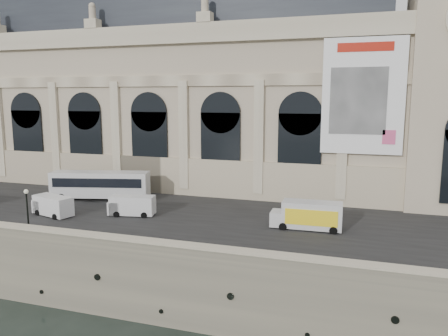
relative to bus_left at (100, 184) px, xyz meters
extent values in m
plane|color=black|center=(8.17, -16.16, -8.03)|extent=(260.00, 260.00, 0.00)
cube|color=gray|center=(8.17, 18.84, -5.03)|extent=(160.00, 70.00, 6.00)
cube|color=#2D2D2D|center=(8.17, -2.16, -2.00)|extent=(160.00, 24.00, 0.06)
cube|color=gray|center=(8.17, -15.56, -1.48)|extent=(160.00, 1.20, 1.10)
cube|color=beige|center=(8.17, -15.56, -0.88)|extent=(160.00, 1.40, 0.12)
cube|color=#BFB093|center=(2.17, 14.84, 8.97)|extent=(68.00, 18.00, 22.00)
cube|color=beige|center=(2.17, 5.69, 0.47)|extent=(68.60, 0.40, 5.00)
cube|color=beige|center=(2.17, 5.54, 18.77)|extent=(69.00, 0.80, 2.40)
cube|color=beige|center=(2.17, 5.69, 12.97)|extent=(68.00, 0.30, 1.40)
cube|color=#272D34|center=(2.17, 14.84, 22.97)|extent=(64.00, 15.00, 6.00)
cube|color=beige|center=(-20.83, 5.59, 5.97)|extent=(1.20, 0.50, 14.00)
cube|color=black|center=(-15.83, 5.66, 4.47)|extent=(5.20, 0.25, 9.00)
cylinder|color=black|center=(-15.83, 5.66, 8.97)|extent=(5.20, 0.25, 5.20)
cube|color=beige|center=(-10.83, 5.59, 5.97)|extent=(1.20, 0.50, 14.00)
cube|color=black|center=(-5.83, 5.66, 4.47)|extent=(5.20, 0.25, 9.00)
cylinder|color=black|center=(-5.83, 5.66, 8.97)|extent=(5.20, 0.25, 5.20)
cube|color=beige|center=(-0.83, 5.59, 5.97)|extent=(1.20, 0.50, 14.00)
cube|color=black|center=(4.17, 5.66, 4.47)|extent=(5.20, 0.25, 9.00)
cylinder|color=black|center=(4.17, 5.66, 8.97)|extent=(5.20, 0.25, 5.20)
cube|color=beige|center=(9.17, 5.59, 5.97)|extent=(1.20, 0.50, 14.00)
cube|color=black|center=(14.17, 5.66, 4.47)|extent=(5.20, 0.25, 9.00)
cylinder|color=black|center=(14.17, 5.66, 8.97)|extent=(5.20, 0.25, 5.20)
cube|color=beige|center=(19.17, 5.59, 5.97)|extent=(1.20, 0.50, 14.00)
cube|color=black|center=(24.17, 5.66, 4.47)|extent=(5.20, 0.25, 9.00)
cylinder|color=black|center=(24.17, 5.66, 8.97)|extent=(5.20, 0.25, 5.20)
cube|color=beige|center=(29.17, 5.59, 5.97)|extent=(1.20, 0.50, 14.00)
cube|color=white|center=(31.17, 5.39, 10.97)|extent=(9.00, 0.35, 13.00)
cube|color=#A9180B|center=(31.17, 5.19, 16.37)|extent=(6.00, 0.06, 1.00)
cube|color=gray|center=(30.67, 5.19, 10.47)|extent=(6.20, 0.06, 7.50)
cube|color=#D44A7D|center=(34.17, 5.19, 6.47)|extent=(1.40, 0.06, 1.60)
cube|color=silver|center=(0.01, 0.00, 0.01)|extent=(12.52, 5.47, 3.17)
cube|color=black|center=(-5.95, -1.50, 0.32)|extent=(0.65, 2.30, 1.23)
cube|color=black|center=(0.33, -1.27, 0.42)|extent=(10.92, 2.82, 1.12)
cube|color=black|center=(-0.31, 1.28, 0.42)|extent=(10.92, 2.82, 1.12)
cylinder|color=black|center=(-4.14, -2.36, -1.52)|extent=(1.07, 0.55, 1.02)
cylinder|color=black|center=(-4.76, 0.12, -1.52)|extent=(1.07, 0.55, 1.02)
cylinder|color=black|center=(4.79, -0.12, -1.52)|extent=(1.07, 0.55, 1.02)
cylinder|color=black|center=(4.16, 2.36, -1.52)|extent=(1.07, 0.55, 1.02)
cube|color=silver|center=(7.62, -5.37, -0.84)|extent=(5.06, 2.78, 2.04)
cube|color=silver|center=(5.75, -5.76, -1.15)|extent=(1.68, 2.09, 1.42)
cube|color=black|center=(5.26, -5.86, -0.66)|extent=(0.38, 1.58, 0.71)
cylinder|color=black|center=(6.31, -6.59, -1.70)|extent=(0.70, 0.35, 0.67)
cylinder|color=black|center=(5.94, -4.77, -1.70)|extent=(0.70, 0.35, 0.67)
cylinder|color=black|center=(9.31, -5.98, -1.70)|extent=(0.70, 0.35, 0.67)
cylinder|color=black|center=(8.94, -4.16, -1.70)|extent=(0.70, 0.35, 0.67)
cube|color=white|center=(-0.63, -8.14, -0.83)|extent=(5.14, 3.12, 2.05)
cube|color=white|center=(-2.48, -7.62, -1.14)|extent=(1.81, 2.17, 1.43)
cube|color=black|center=(-2.96, -7.48, -0.65)|extent=(0.50, 1.56, 0.71)
cylinder|color=black|center=(-2.37, -8.62, -1.69)|extent=(0.71, 0.40, 0.68)
cylinder|color=black|center=(-1.86, -6.82, -1.69)|extent=(0.71, 0.40, 0.68)
cylinder|color=black|center=(0.60, -9.47, -1.69)|extent=(0.71, 0.40, 0.68)
cylinder|color=black|center=(1.11, -7.67, -1.69)|extent=(0.71, 0.40, 0.68)
cube|color=silver|center=(27.00, -4.51, -0.54)|extent=(5.85, 2.41, 2.60)
cube|color=yellow|center=(27.04, -5.65, -0.54)|extent=(5.00, 0.23, 1.54)
cube|color=#A9180B|center=(27.04, -5.65, -0.54)|extent=(2.89, 0.14, 0.58)
cube|color=silver|center=(23.73, -4.62, -1.12)|extent=(1.61, 2.17, 1.44)
cylinder|color=black|center=(24.35, -5.71, -1.65)|extent=(0.78, 0.30, 0.77)
cylinder|color=black|center=(24.27, -3.50, -1.65)|extent=(0.78, 0.30, 0.77)
cylinder|color=black|center=(29.16, -5.54, -1.65)|extent=(0.78, 0.30, 0.77)
cylinder|color=black|center=(29.08, -3.33, -1.65)|extent=(0.78, 0.30, 0.77)
cylinder|color=black|center=(0.83, -13.54, -1.84)|extent=(0.43, 0.43, 0.39)
cylinder|color=black|center=(0.83, -13.54, -0.09)|extent=(0.16, 0.16, 3.88)
sphere|color=beige|center=(0.83, -13.54, 1.94)|extent=(0.43, 0.43, 0.43)
camera|label=1|loc=(31.42, -46.75, 10.90)|focal=35.00mm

